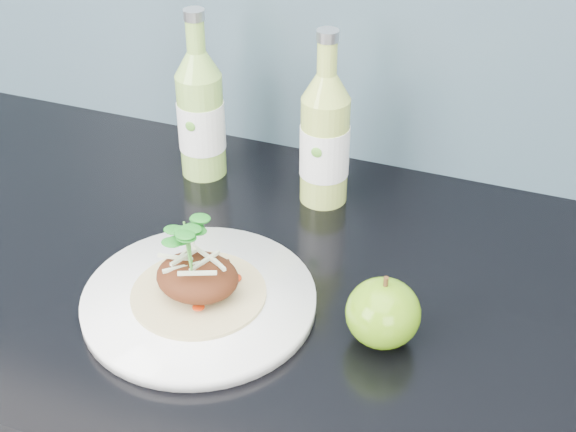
# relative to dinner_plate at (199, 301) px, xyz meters

# --- Properties ---
(dinner_plate) EXTENTS (0.31, 0.31, 0.02)m
(dinner_plate) POSITION_rel_dinner_plate_xyz_m (0.00, 0.00, 0.00)
(dinner_plate) COLOR white
(dinner_plate) RESTS_ON kitchen_counter
(pork_taco) EXTENTS (0.15, 0.15, 0.10)m
(pork_taco) POSITION_rel_dinner_plate_xyz_m (0.00, 0.00, 0.04)
(pork_taco) COLOR tan
(pork_taco) RESTS_ON dinner_plate
(green_apple) EXTENTS (0.08, 0.08, 0.08)m
(green_apple) POSITION_rel_dinner_plate_xyz_m (0.20, 0.02, 0.03)
(green_apple) COLOR #487F0D
(green_apple) RESTS_ON kitchen_counter
(cider_bottle_left) EXTENTS (0.07, 0.07, 0.23)m
(cider_bottle_left) POSITION_rel_dinner_plate_xyz_m (-0.12, 0.26, 0.08)
(cider_bottle_left) COLOR #90C150
(cider_bottle_left) RESTS_ON kitchen_counter
(cider_bottle_right) EXTENTS (0.06, 0.07, 0.23)m
(cider_bottle_right) POSITION_rel_dinner_plate_xyz_m (0.06, 0.25, 0.08)
(cider_bottle_right) COLOR #ADC552
(cider_bottle_right) RESTS_ON kitchen_counter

